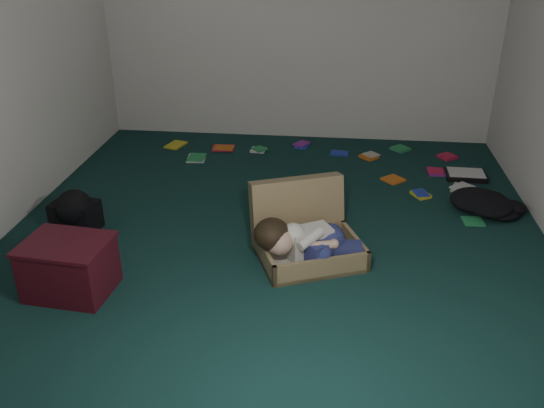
# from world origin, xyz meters

# --- Properties ---
(floor) EXTENTS (4.50, 4.50, 0.00)m
(floor) POSITION_xyz_m (0.00, 0.00, 0.00)
(floor) COLOR #11302D
(floor) RESTS_ON ground
(wall_back) EXTENTS (4.50, 0.00, 4.50)m
(wall_back) POSITION_xyz_m (0.00, 2.25, 1.30)
(wall_back) COLOR white
(wall_back) RESTS_ON ground
(wall_front) EXTENTS (4.50, 0.00, 4.50)m
(wall_front) POSITION_xyz_m (0.00, -2.25, 1.30)
(wall_front) COLOR white
(wall_front) RESTS_ON ground
(suitcase) EXTENTS (0.87, 0.86, 0.49)m
(suitcase) POSITION_xyz_m (0.23, -0.18, 0.15)
(suitcase) COLOR olive
(suitcase) RESTS_ON floor
(person) EXTENTS (0.75, 0.39, 0.31)m
(person) POSITION_xyz_m (0.25, -0.35, 0.19)
(person) COLOR beige
(person) RESTS_ON suitcase
(maroon_bin) EXTENTS (0.55, 0.45, 0.36)m
(maroon_bin) POSITION_xyz_m (-1.19, -0.82, 0.18)
(maroon_bin) COLOR #410D17
(maroon_bin) RESTS_ON floor
(backpack) EXTENTS (0.45, 0.39, 0.25)m
(backpack) POSITION_xyz_m (-1.50, -0.04, 0.12)
(backpack) COLOR black
(backpack) RESTS_ON floor
(clothing_pile) EXTENTS (0.57, 0.53, 0.15)m
(clothing_pile) POSITION_xyz_m (1.70, 0.60, 0.07)
(clothing_pile) COLOR black
(clothing_pile) RESTS_ON floor
(paper_tray) EXTENTS (0.36, 0.27, 0.05)m
(paper_tray) POSITION_xyz_m (1.62, 1.31, 0.02)
(paper_tray) COLOR black
(paper_tray) RESTS_ON floor
(book_scatter) EXTENTS (2.96, 1.75, 0.02)m
(book_scatter) POSITION_xyz_m (0.52, 1.49, 0.01)
(book_scatter) COLOR yellow
(book_scatter) RESTS_ON floor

